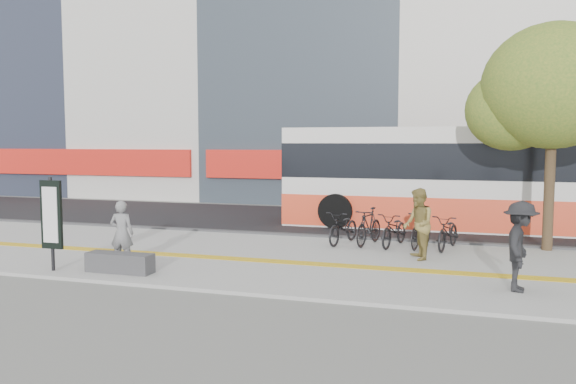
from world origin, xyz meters
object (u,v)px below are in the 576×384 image
(seated_woman, at_px, (122,233))
(pedestrian_tan, at_px, (418,224))
(bench, at_px, (120,263))
(signboard, at_px, (51,216))
(bus, at_px, (474,181))
(street_tree, at_px, (552,90))
(pedestrian_dark, at_px, (520,246))

(seated_woman, height_order, pedestrian_tan, pedestrian_tan)
(bench, height_order, pedestrian_tan, pedestrian_tan)
(bench, height_order, signboard, signboard)
(bus, distance_m, pedestrian_tan, 6.38)
(street_tree, bearing_deg, seated_woman, -152.15)
(seated_woman, height_order, pedestrian_dark, pedestrian_dark)
(bench, bearing_deg, bus, 50.90)
(street_tree, bearing_deg, bus, 117.27)
(seated_woman, relative_size, pedestrian_dark, 0.87)
(pedestrian_dark, bearing_deg, street_tree, -3.78)
(bench, height_order, bus, bus)
(street_tree, height_order, bus, street_tree)
(signboard, relative_size, bus, 0.17)
(signboard, bearing_deg, bus, 46.53)
(bus, distance_m, seated_woman, 12.27)
(bench, height_order, pedestrian_dark, pedestrian_dark)
(bus, bearing_deg, pedestrian_tan, -103.03)
(street_tree, distance_m, pedestrian_dark, 6.29)
(street_tree, height_order, pedestrian_dark, street_tree)
(bench, xyz_separation_m, pedestrian_dark, (8.66, 0.93, 0.69))
(signboard, relative_size, pedestrian_dark, 1.20)
(signboard, relative_size, seated_woman, 1.38)
(bench, height_order, street_tree, street_tree)
(bus, bearing_deg, street_tree, -62.73)
(bench, relative_size, bus, 0.12)
(bus, xyz_separation_m, pedestrian_dark, (0.78, -8.77, -0.73))
(signboard, height_order, street_tree, street_tree)
(street_tree, xyz_separation_m, seated_woman, (-10.15, -5.36, -3.64))
(signboard, xyz_separation_m, seated_woman, (1.23, 0.96, -0.49))
(bench, distance_m, street_tree, 12.23)
(pedestrian_dark, bearing_deg, bench, 104.75)
(signboard, bearing_deg, bench, 10.81)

